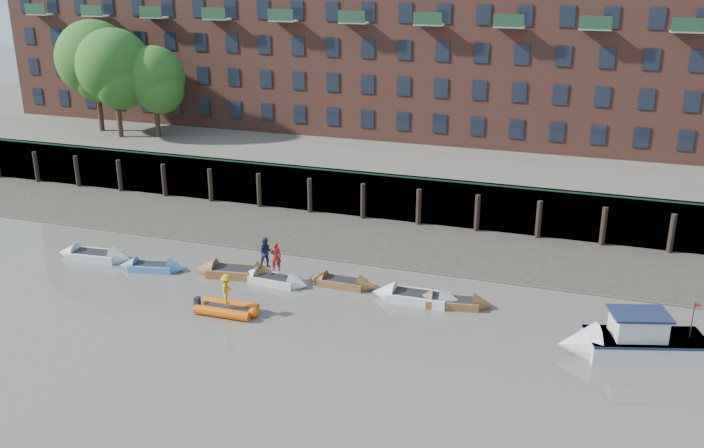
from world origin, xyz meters
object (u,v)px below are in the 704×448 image
at_px(rowboat_1, 152,267).
at_px(rowboat_5, 417,297).
at_px(rowboat_6, 452,302).
at_px(person_rib_crew, 227,290).
at_px(rib_tender, 229,309).
at_px(rowboat_4, 342,283).
at_px(motor_launch, 621,341).
at_px(rowboat_0, 94,256).
at_px(rowboat_2, 236,272).
at_px(person_rower_a, 276,257).
at_px(person_rower_b, 266,253).
at_px(rowboat_3, 274,280).

height_order(rowboat_1, rowboat_5, rowboat_5).
bearing_deg(rowboat_6, person_rib_crew, -165.98).
height_order(rowboat_1, rib_tender, rowboat_1).
height_order(rowboat_4, rib_tender, rowboat_4).
bearing_deg(motor_launch, rowboat_5, -30.40).
bearing_deg(person_rib_crew, rowboat_1, 46.79).
relative_size(rowboat_0, person_rib_crew, 2.99).
relative_size(rowboat_2, person_rower_a, 3.06).
height_order(rowboat_0, person_rower_b, person_rower_b).
xyz_separation_m(rowboat_5, rib_tender, (-8.82, -4.51, -0.01)).
distance_m(rowboat_5, rowboat_6, 1.88).
distance_m(rib_tender, motor_launch, 19.16).
bearing_deg(person_rower_b, motor_launch, -38.94).
bearing_deg(motor_launch, rowboat_6, -33.76).
distance_m(rib_tender, person_rower_b, 4.60).
xyz_separation_m(rowboat_1, motor_launch, (25.99, -1.55, 0.49)).
distance_m(rowboat_1, person_rower_b, 7.25).
bearing_deg(rowboat_4, rowboat_0, -174.37).
bearing_deg(rowboat_0, rowboat_3, -4.39).
bearing_deg(person_rib_crew, rowboat_3, -23.20).
bearing_deg(person_rib_crew, person_rower_b, -16.71).
relative_size(rowboat_0, rowboat_3, 1.16).
bearing_deg(rowboat_0, rib_tender, -24.96).
bearing_deg(motor_launch, person_rib_crew, -10.55).
height_order(rowboat_4, person_rib_crew, person_rib_crew).
distance_m(rowboat_4, rowboat_6, 6.38).
relative_size(rowboat_1, rowboat_5, 0.84).
xyz_separation_m(rowboat_3, rowboat_6, (10.10, 0.39, 0.00)).
bearing_deg(rib_tender, rowboat_4, 48.13).
bearing_deg(rowboat_1, person_rower_a, -7.56).
height_order(rowboat_1, person_rower_b, person_rower_b).
relative_size(rowboat_4, person_rib_crew, 2.45).
distance_m(motor_launch, person_rower_b, 19.10).
relative_size(rowboat_6, person_rower_b, 2.45).
xyz_separation_m(person_rower_b, person_rib_crew, (-0.12, -4.43, -0.36)).
height_order(rowboat_0, person_rib_crew, person_rib_crew).
height_order(rib_tender, person_rib_crew, person_rib_crew).
height_order(rowboat_3, motor_launch, motor_launch).
xyz_separation_m(rowboat_1, rowboat_4, (11.29, 1.51, 0.00)).
bearing_deg(rib_tender, person_rib_crew, -99.35).
height_order(rowboat_2, person_rib_crew, person_rib_crew).
distance_m(rowboat_0, rib_tender, 11.90).
distance_m(rowboat_5, person_rower_b, 8.83).
bearing_deg(rowboat_3, rowboat_2, 178.11).
bearing_deg(rowboat_5, rowboat_6, 1.20).
xyz_separation_m(rowboat_3, person_rower_b, (-0.48, 0.15, 1.51)).
distance_m(rowboat_6, person_rib_crew, 11.73).
height_order(rib_tender, motor_launch, motor_launch).
bearing_deg(rowboat_1, person_rib_crew, -39.63).
height_order(rowboat_2, person_rower_b, person_rower_b).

